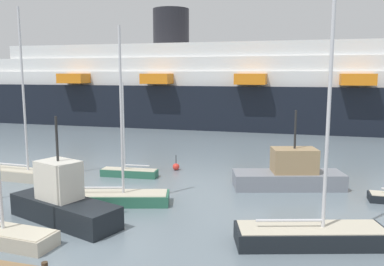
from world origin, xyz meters
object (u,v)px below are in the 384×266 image
Objects in this scene: sailboat_2 at (22,172)px; sailboat_3 at (129,172)px; sailboat_5 at (115,196)px; sailboat_6 at (311,233)px; channel_buoy_0 at (176,167)px; cruise_ship at (301,89)px; fishing_boat_0 at (63,202)px; fishing_boat_1 at (290,174)px.

sailboat_2 reaches higher than sailboat_3.
sailboat_3 is 0.68× the size of sailboat_5.
channel_buoy_0 is at bearing 114.56° from sailboat_6.
sailboat_5 is (9.04, -3.08, -0.11)m from sailboat_2.
fishing_boat_0 is at bearing -105.62° from cruise_ship.
sailboat_6 reaches higher than sailboat_5.
sailboat_6 reaches higher than fishing_boat_1.
sailboat_5 is at bearing -93.00° from fishing_boat_0.
cruise_ship is (-1.45, 41.51, 4.92)m from sailboat_6.
sailboat_6 reaches higher than sailboat_3.
channel_buoy_0 is (2.14, 12.33, -0.79)m from fishing_boat_0.
sailboat_6 is (20.22, -5.78, -0.04)m from sailboat_2.
sailboat_3 is 0.92× the size of fishing_boat_1.
sailboat_2 is 21.03m from sailboat_6.
sailboat_3 is 9.46m from fishing_boat_0.
sailboat_6 is 1.51× the size of fishing_boat_1.
sailboat_2 reaches higher than fishing_boat_0.
sailboat_5 is 11.76m from fishing_boat_1.
cruise_ship reaches higher than sailboat_2.
sailboat_5 reaches higher than sailboat_3.
fishing_boat_0 is (7.72, -6.39, 0.47)m from sailboat_2.
fishing_boat_0 reaches higher than channel_buoy_0.
sailboat_2 reaches higher than fishing_boat_1.
fishing_boat_0 reaches higher than fishing_boat_1.
sailboat_5 reaches higher than channel_buoy_0.
sailboat_3 is (7.10, 3.02, -0.22)m from sailboat_2.
sailboat_2 is at bearing -20.90° from fishing_boat_0.
sailboat_2 is 10.03m from fishing_boat_0.
sailboat_6 is 41.83m from cruise_ship.
sailboat_5 is 0.10× the size of cruise_ship.
channel_buoy_0 is (-10.36, 11.71, -0.28)m from sailboat_6.
fishing_boat_1 is (11.16, 9.73, -0.10)m from fishing_boat_0.
sailboat_3 is at bearing 24.49° from sailboat_2.
sailboat_3 is at bearing -67.55° from fishing_boat_0.
sailboat_5 is at bearing -95.23° from channel_buoy_0.
fishing_boat_1 is (18.88, 3.34, 0.37)m from sailboat_2.
sailboat_3 is at bearing 91.02° from sailboat_5.
sailboat_6 is 9.54× the size of channel_buoy_0.
fishing_boat_0 is 0.90× the size of fishing_boat_1.
fishing_boat_0 is at bearing 165.87° from sailboat_6.
fishing_boat_1 reaches higher than channel_buoy_0.
sailboat_2 reaches higher than channel_buoy_0.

